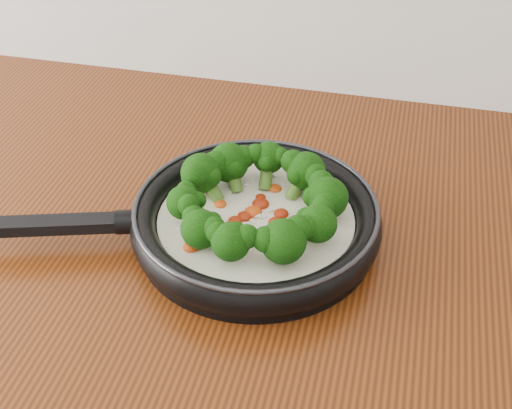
# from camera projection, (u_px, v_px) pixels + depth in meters

# --- Properties ---
(skillet) EXTENTS (0.49, 0.37, 0.09)m
(skillet) POSITION_uv_depth(u_px,v_px,m) (254.00, 216.00, 0.80)
(skillet) COLOR black
(skillet) RESTS_ON counter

